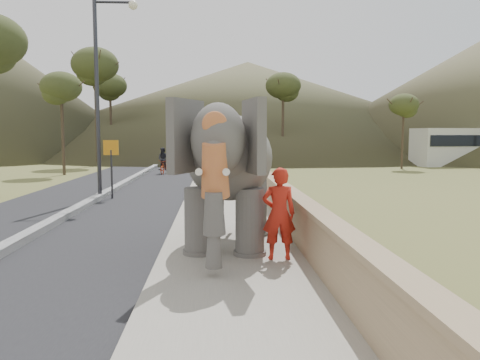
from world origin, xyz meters
name	(u,v)px	position (x,y,z in m)	size (l,w,h in m)	color
ground	(243,356)	(0.00, 0.00, 0.00)	(160.00, 160.00, 0.00)	olive
road	(72,215)	(-5.00, 10.00, 0.01)	(7.00, 120.00, 0.03)	black
median	(72,212)	(-5.00, 10.00, 0.11)	(0.35, 120.00, 0.22)	black
walkway	(225,212)	(0.00, 10.00, 0.07)	(3.00, 120.00, 0.15)	#9E9687
parapet	(274,197)	(1.65, 10.00, 0.55)	(0.30, 120.00, 1.10)	tan
lamppost	(104,78)	(-4.69, 13.82, 4.87)	(1.76, 0.36, 8.00)	#28282D
signboard	(111,159)	(-4.50, 13.77, 1.64)	(0.60, 0.08, 2.40)	#2D2D33
distant_car	(430,155)	(19.11, 35.90, 0.72)	(1.70, 4.23, 1.44)	silver
bus_white	(475,147)	(21.61, 32.98, 1.55)	(2.50, 11.00, 3.10)	beige
hill_far	(248,106)	(5.00, 70.00, 7.00)	(80.00, 80.00, 14.00)	brown
elephant_and_man	(230,177)	(0.02, 5.15, 1.69)	(2.71, 4.54, 3.10)	#635F5A
motorcyclist	(165,164)	(-3.62, 25.57, 0.67)	(1.02, 1.84, 1.75)	#97290D
trees	(220,115)	(0.09, 30.72, 4.11)	(48.15, 41.35, 9.91)	#473828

